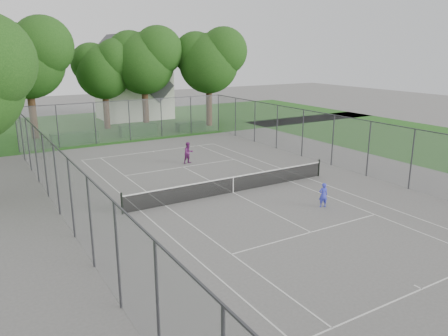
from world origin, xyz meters
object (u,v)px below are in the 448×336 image
tennis_net (233,184)px  woman_player (188,153)px  house (134,85)px  girl_player (323,195)px

tennis_net → woman_player: bearing=83.8°
woman_player → tennis_net: bearing=-104.5°
house → girl_player: house is taller
house → woman_player: (-3.99, -21.79, -3.01)m
girl_player → woman_player: size_ratio=0.83×
house → girl_player: bearing=-93.6°
tennis_net → girl_player: size_ratio=10.13×
tennis_net → woman_player: woman_player is taller
girl_player → woman_player: 11.54m
girl_player → woman_player: (-1.92, 11.38, 0.13)m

